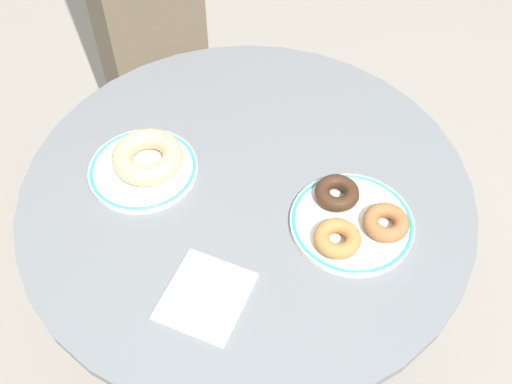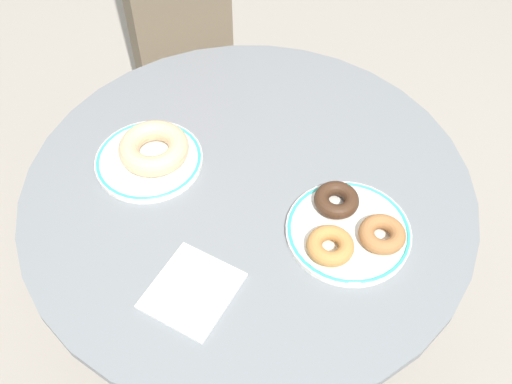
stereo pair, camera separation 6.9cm
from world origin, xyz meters
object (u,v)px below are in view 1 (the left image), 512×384
plate_left (144,168)px  donut_cinnamon (386,222)px  cafe_table (248,249)px  donut_chocolate (337,193)px  donut_glazed (148,157)px  plate_right (352,222)px  donut_old_fashioned (337,238)px  paper_napkin (206,296)px

plate_left → donut_cinnamon: size_ratio=2.56×
cafe_table → donut_chocolate: donut_chocolate is taller
donut_cinnamon → donut_chocolate: 0.09m
donut_glazed → donut_chocolate: donut_glazed is taller
plate_right → donut_cinnamon: 0.06m
plate_right → donut_chocolate: bearing=125.5°
donut_glazed → donut_old_fashioned: donut_glazed is taller
donut_glazed → donut_chocolate: 0.33m
plate_right → paper_napkin: 0.27m
plate_left → paper_napkin: size_ratio=1.48×
cafe_table → plate_left: size_ratio=4.09×
plate_left → plate_right: same height
plate_right → paper_napkin: size_ratio=1.57×
paper_napkin → donut_old_fashioned: bearing=34.6°
cafe_table → donut_glazed: size_ratio=6.29×
plate_right → donut_chocolate: size_ratio=2.72×
donut_chocolate → donut_old_fashioned: same height
cafe_table → plate_left: 0.27m
donut_old_fashioned → plate_left: bearing=164.2°
cafe_table → donut_cinnamon: 0.33m
donut_chocolate → donut_cinnamon: bearing=-29.0°
donut_glazed → paper_napkin: donut_glazed is taller
cafe_table → donut_cinnamon: donut_cinnamon is taller
plate_left → donut_cinnamon: 0.42m
cafe_table → donut_glazed: (-0.18, 0.01, 0.23)m
donut_cinnamon → donut_chocolate: bearing=151.0°
plate_right → donut_glazed: size_ratio=1.63×
plate_right → donut_old_fashioned: bearing=-113.4°
donut_cinnamon → donut_old_fashioned: 0.09m
plate_left → paper_napkin: 0.28m
plate_right → cafe_table: bearing=165.5°
donut_old_fashioned → paper_napkin: donut_old_fashioned is taller
plate_left → donut_old_fashioned: donut_old_fashioned is taller
donut_chocolate → cafe_table: bearing=178.1°
cafe_table → plate_right: bearing=-14.5°
plate_left → donut_glazed: bearing=38.3°
donut_cinnamon → donut_chocolate: same height
paper_napkin → cafe_table: bearing=85.4°
donut_chocolate → donut_old_fashioned: size_ratio=1.00×
plate_left → donut_chocolate: size_ratio=2.56×
plate_left → paper_napkin: bearing=-53.3°
donut_glazed → donut_cinnamon: size_ratio=1.67×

